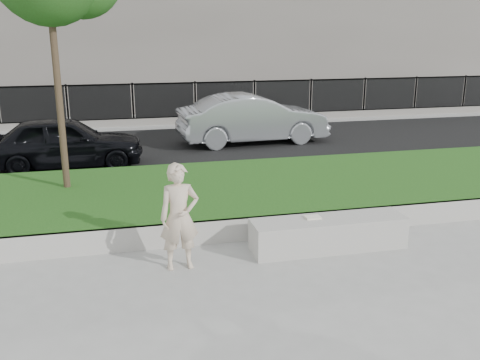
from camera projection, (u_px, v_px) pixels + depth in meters
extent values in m
plane|color=gray|center=(215.00, 271.00, 7.84)|extent=(90.00, 90.00, 0.00)
cube|color=#0E390E|center=(186.00, 197.00, 10.59)|extent=(34.00, 4.00, 0.40)
cube|color=#A7A59D|center=(203.00, 233.00, 8.75)|extent=(34.00, 0.08, 0.40)
cube|color=black|center=(161.00, 148.00, 15.78)|extent=(34.00, 7.00, 0.04)
cube|color=gray|center=(149.00, 122.00, 19.98)|extent=(34.00, 3.00, 0.12)
cube|color=slate|center=(151.00, 121.00, 19.00)|extent=(32.00, 0.30, 0.24)
cube|color=black|center=(150.00, 104.00, 18.82)|extent=(32.00, 0.04, 1.50)
cube|color=black|center=(149.00, 84.00, 18.63)|extent=(32.00, 0.05, 0.05)
cube|color=black|center=(151.00, 118.00, 18.96)|extent=(32.00, 0.05, 0.05)
cube|color=#A7A59D|center=(328.00, 234.00, 8.57)|extent=(2.50, 0.63, 0.51)
imported|color=beige|center=(179.00, 217.00, 7.75)|extent=(0.59, 0.40, 1.59)
cube|color=white|center=(313.00, 217.00, 8.52)|extent=(0.24, 0.18, 0.03)
cylinder|color=#38281C|center=(54.00, 44.00, 9.86)|extent=(0.13, 0.13, 5.49)
imported|color=black|center=(64.00, 142.00, 13.36)|extent=(3.84, 1.57, 1.30)
imported|color=#96999E|center=(253.00, 119.00, 16.25)|extent=(4.60, 1.87, 1.49)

